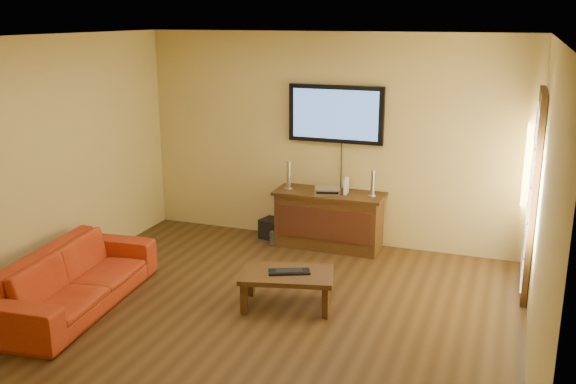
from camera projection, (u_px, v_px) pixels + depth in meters
The scene contains 14 objects.
ground_plane at pixel (257, 320), 6.30m from camera, with size 5.00×5.00×0.00m, color #38240F.
room_walls at pixel (278, 140), 6.42m from camera, with size 5.00×5.00×5.00m.
french_door at pixel (533, 196), 6.75m from camera, with size 0.07×1.02×2.22m.
media_console at pixel (329, 219), 8.20m from camera, with size 1.39×0.53×0.73m.
television at pixel (336, 114), 8.05m from camera, with size 1.23×0.08×0.72m.
coffee_table at pixel (287, 277), 6.50m from camera, with size 1.04×0.76×0.37m.
sofa at pixel (75, 269), 6.49m from camera, with size 2.07×0.60×0.81m, color #B33413.
speaker_left at pixel (289, 176), 8.21m from camera, with size 0.10×0.10×0.37m.
speaker_right at pixel (372, 185), 7.89m from camera, with size 0.09×0.09×0.33m.
av_receiver at pixel (328, 191), 8.05m from camera, with size 0.32×0.23×0.07m, color silver.
game_console at pixel (346, 186), 8.02m from camera, with size 0.04×0.15×0.20m, color white.
subwoofer at pixel (272, 228), 8.59m from camera, with size 0.26×0.26×0.26m, color black.
bottle at pixel (272, 239), 8.30m from camera, with size 0.07×0.07×0.21m.
keyboard at pixel (289, 272), 6.48m from camera, with size 0.45×0.31×0.03m.
Camera 1 is at (2.25, -5.29, 2.89)m, focal length 40.00 mm.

